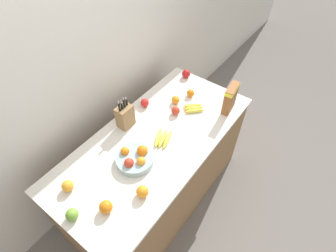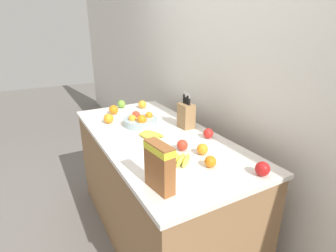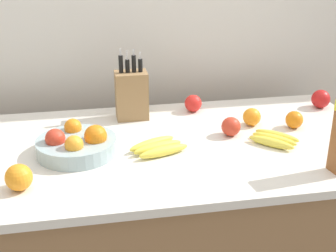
% 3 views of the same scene
% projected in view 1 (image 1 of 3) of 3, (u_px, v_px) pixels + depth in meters
% --- Properties ---
extents(ground_plane, '(14.00, 14.00, 0.00)m').
position_uv_depth(ground_plane, '(158.00, 194.00, 2.80)').
color(ground_plane, slate).
extents(wall_back, '(9.00, 0.06, 2.60)m').
position_uv_depth(wall_back, '(90.00, 72.00, 2.09)').
color(wall_back, silver).
rests_on(wall_back, ground_plane).
extents(counter, '(1.81, 0.86, 0.92)m').
position_uv_depth(counter, '(157.00, 170.00, 2.45)').
color(counter, olive).
rests_on(counter, ground_plane).
extents(knife_block, '(0.13, 0.10, 0.30)m').
position_uv_depth(knife_block, '(125.00, 116.00, 2.14)').
color(knife_block, '#937047').
rests_on(knife_block, counter).
extents(cereal_box, '(0.19, 0.09, 0.25)m').
position_uv_depth(cereal_box, '(230.00, 97.00, 2.24)').
color(cereal_box, brown).
rests_on(cereal_box, counter).
extents(fruit_bowl, '(0.29, 0.29, 0.11)m').
position_uv_depth(fruit_bowl, '(135.00, 158.00, 1.94)').
color(fruit_bowl, '#99B2B7').
rests_on(fruit_bowl, counter).
extents(banana_bunch_left, '(0.22, 0.17, 0.04)m').
position_uv_depth(banana_bunch_left, '(163.00, 138.00, 2.09)').
color(banana_bunch_left, yellow).
rests_on(banana_bunch_left, counter).
extents(banana_bunch_right, '(0.19, 0.20, 0.03)m').
position_uv_depth(banana_bunch_right, '(194.00, 108.00, 2.33)').
color(banana_bunch_right, yellow).
rests_on(banana_bunch_right, counter).
extents(apple_rear, '(0.08, 0.08, 0.08)m').
position_uv_depth(apple_rear, '(186.00, 74.00, 2.63)').
color(apple_rear, red).
rests_on(apple_rear, counter).
extents(apple_rightmost, '(0.07, 0.07, 0.07)m').
position_uv_depth(apple_rightmost, '(176.00, 111.00, 2.28)').
color(apple_rightmost, red).
rests_on(apple_rightmost, counter).
extents(apple_near_bananas, '(0.08, 0.08, 0.08)m').
position_uv_depth(apple_near_bananas, '(145.00, 103.00, 2.34)').
color(apple_near_bananas, red).
rests_on(apple_near_bananas, counter).
extents(apple_middle, '(0.08, 0.08, 0.08)m').
position_uv_depth(apple_middle, '(72.00, 215.00, 1.65)').
color(apple_middle, '#6B9E33').
rests_on(apple_middle, counter).
extents(orange_back_center, '(0.09, 0.09, 0.09)m').
position_uv_depth(orange_back_center, '(106.00, 207.00, 1.68)').
color(orange_back_center, orange).
rests_on(orange_back_center, counter).
extents(orange_near_bowl, '(0.08, 0.08, 0.08)m').
position_uv_depth(orange_near_bowl, '(142.00, 192.00, 1.75)').
color(orange_near_bowl, orange).
rests_on(orange_near_bowl, counter).
extents(orange_front_center, '(0.07, 0.07, 0.07)m').
position_uv_depth(orange_front_center, '(191.00, 93.00, 2.44)').
color(orange_front_center, orange).
rests_on(orange_front_center, counter).
extents(orange_front_left, '(0.08, 0.08, 0.08)m').
position_uv_depth(orange_front_left, '(68.00, 186.00, 1.78)').
color(orange_front_left, orange).
rests_on(orange_front_left, counter).
extents(orange_mid_right, '(0.07, 0.07, 0.07)m').
position_uv_depth(orange_mid_right, '(176.00, 100.00, 2.37)').
color(orange_mid_right, orange).
rests_on(orange_mid_right, counter).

